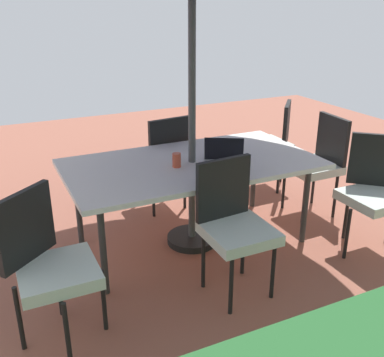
% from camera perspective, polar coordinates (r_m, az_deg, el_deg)
% --- Properties ---
extents(ground_plane, '(10.00, 10.00, 0.02)m').
position_cam_1_polar(ground_plane, '(4.08, 0.00, -8.08)').
color(ground_plane, '#935442').
extents(dining_table, '(2.09, 1.12, 0.76)m').
position_cam_1_polar(dining_table, '(3.78, 0.00, 1.48)').
color(dining_table, white).
rests_on(dining_table, ground_plane).
extents(chair_south, '(0.47, 0.48, 0.98)m').
position_cam_1_polar(chair_south, '(4.51, -3.69, 2.68)').
color(chair_south, silver).
rests_on(chair_south, ground_plane).
extents(chair_north, '(0.47, 0.48, 0.98)m').
position_cam_1_polar(chair_north, '(3.22, 5.33, -5.45)').
color(chair_north, silver).
rests_on(chair_north, ground_plane).
extents(chair_southwest, '(0.59, 0.58, 0.98)m').
position_cam_1_polar(chair_southwest, '(5.13, 10.02, 4.77)').
color(chair_southwest, silver).
rests_on(chair_southwest, ground_plane).
extents(chair_northeast, '(0.58, 0.59, 0.98)m').
position_cam_1_polar(chair_northeast, '(2.89, -17.63, -9.97)').
color(chair_northeast, silver).
rests_on(chair_northeast, ground_plane).
extents(chair_west, '(0.48, 0.47, 0.98)m').
position_cam_1_polar(chair_west, '(4.58, 15.56, 2.23)').
color(chair_west, silver).
rests_on(chair_west, ground_plane).
extents(chair_northwest, '(0.59, 0.59, 0.98)m').
position_cam_1_polar(chair_northwest, '(4.05, 22.00, -1.20)').
color(chair_northwest, silver).
rests_on(chair_northwest, ground_plane).
extents(laptop, '(0.40, 0.37, 0.21)m').
position_cam_1_polar(laptop, '(3.80, 4.05, 3.08)').
color(laptop, gray).
rests_on(laptop, dining_table).
extents(cup, '(0.07, 0.07, 0.11)m').
position_cam_1_polar(cup, '(3.62, -1.95, 2.33)').
color(cup, '#CC4C33').
rests_on(cup, dining_table).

